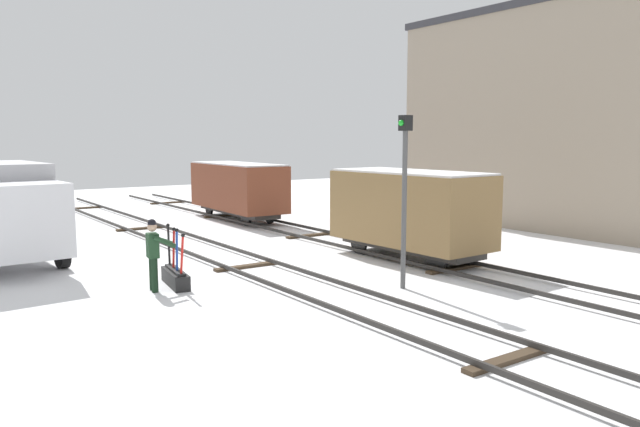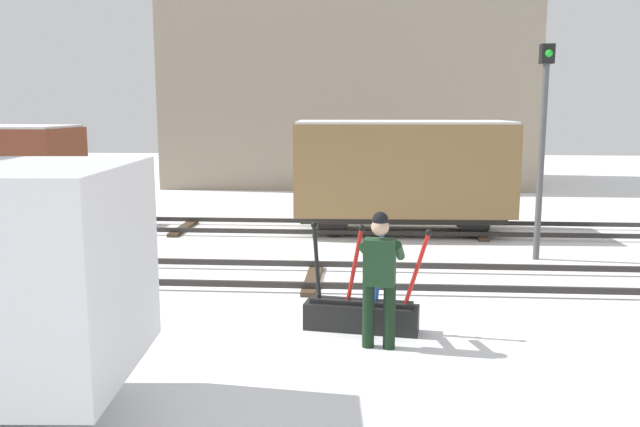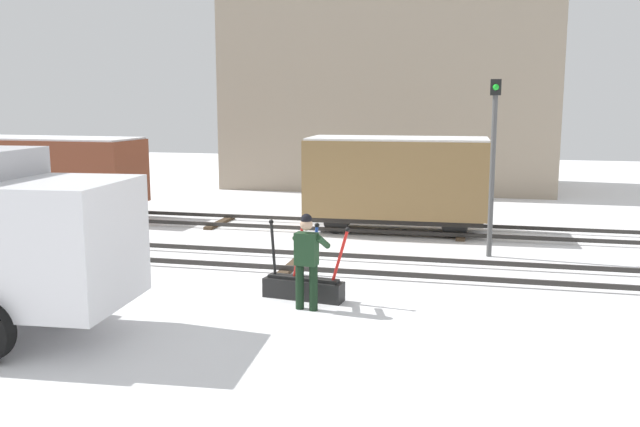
# 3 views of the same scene
# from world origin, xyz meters

# --- Properties ---
(ground_plane) EXTENTS (60.00, 60.00, 0.00)m
(ground_plane) POSITION_xyz_m (0.00, 0.00, 0.00)
(ground_plane) COLOR white
(track_main_line) EXTENTS (44.00, 1.94, 0.18)m
(track_main_line) POSITION_xyz_m (0.00, 0.00, 0.11)
(track_main_line) COLOR #2D2B28
(track_main_line) RESTS_ON ground_plane
(track_siding_near) EXTENTS (44.00, 1.94, 0.18)m
(track_siding_near) POSITION_xyz_m (0.00, 4.49, 0.11)
(track_siding_near) COLOR #2D2B28
(track_siding_near) RESTS_ON ground_plane
(switch_lever_frame) EXTENTS (1.68, 0.58, 1.45)m
(switch_lever_frame) POSITION_xyz_m (0.85, -2.42, 0.25)
(switch_lever_frame) COLOR black
(switch_lever_frame) RESTS_ON ground_plane
(rail_worker) EXTENTS (0.60, 0.70, 1.71)m
(rail_worker) POSITION_xyz_m (1.07, -3.02, 0.96)
(rail_worker) COLOR black
(rail_worker) RESTS_ON ground_plane
(signal_post) EXTENTS (0.24, 0.32, 4.11)m
(signal_post) POSITION_xyz_m (4.23, 1.94, 2.50)
(signal_post) COLOR #4C4C4C
(signal_post) RESTS_ON ground_plane
(apartment_building) EXTENTS (13.56, 6.62, 8.82)m
(apartment_building) POSITION_xyz_m (0.14, 15.24, 4.42)
(apartment_building) COLOR gray
(apartment_building) RESTS_ON ground_plane
(freight_car_far_end) EXTENTS (5.01, 2.26, 2.63)m
(freight_car_far_end) POSITION_xyz_m (1.73, 4.49, 1.50)
(freight_car_far_end) COLOR #2D2B28
(freight_car_far_end) RESTS_ON ground_plane
(freight_car_back_track) EXTENTS (6.01, 2.19, 2.51)m
(freight_car_back_track) POSITION_xyz_m (-9.19, 4.49, 1.43)
(freight_car_back_track) COLOR #2D2B28
(freight_car_back_track) RESTS_ON ground_plane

